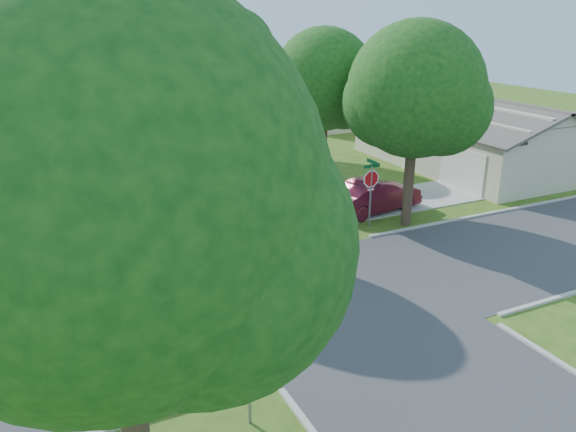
% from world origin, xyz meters
% --- Properties ---
extents(ground, '(100.00, 100.00, 0.00)m').
position_xyz_m(ground, '(0.00, 0.00, 0.00)').
color(ground, '#324E15').
rests_on(ground, ground).
extents(road_ns, '(7.00, 100.00, 0.02)m').
position_xyz_m(road_ns, '(0.00, 0.00, 0.00)').
color(road_ns, '#333335').
rests_on(road_ns, ground).
extents(sidewalk_ne, '(1.20, 40.00, 0.04)m').
position_xyz_m(sidewalk_ne, '(6.10, 26.00, 0.02)').
color(sidewalk_ne, '#9E9B91').
rests_on(sidewalk_ne, ground).
extents(sidewalk_nw, '(1.20, 40.00, 0.04)m').
position_xyz_m(sidewalk_nw, '(-6.10, 26.00, 0.02)').
color(sidewalk_nw, '#9E9B91').
rests_on(sidewalk_nw, ground).
extents(driveway, '(8.80, 3.60, 0.05)m').
position_xyz_m(driveway, '(7.90, 7.10, 0.03)').
color(driveway, '#9E9B91').
rests_on(driveway, ground).
extents(stop_sign_sw, '(1.05, 0.80, 2.98)m').
position_xyz_m(stop_sign_sw, '(-4.70, -4.70, 2.03)').
color(stop_sign_sw, gray).
rests_on(stop_sign_sw, ground).
extents(stop_sign_ne, '(1.05, 0.80, 2.98)m').
position_xyz_m(stop_sign_ne, '(4.70, 4.70, 2.03)').
color(stop_sign_ne, gray).
rests_on(stop_sign_ne, ground).
extents(tree_e_near, '(4.97, 4.80, 8.28)m').
position_xyz_m(tree_e_near, '(4.75, 9.01, 5.64)').
color(tree_e_near, '#38281C').
rests_on(tree_e_near, ground).
extents(tree_e_mid, '(5.59, 5.40, 9.21)m').
position_xyz_m(tree_e_mid, '(4.76, 21.01, 6.25)').
color(tree_e_mid, '#38281C').
rests_on(tree_e_mid, ground).
extents(tree_e_far, '(5.17, 5.00, 8.72)m').
position_xyz_m(tree_e_far, '(4.75, 34.01, 5.98)').
color(tree_e_far, '#38281C').
rests_on(tree_e_far, ground).
extents(tree_w_near, '(5.38, 5.20, 8.97)m').
position_xyz_m(tree_w_near, '(-4.64, 9.01, 6.12)').
color(tree_w_near, '#38281C').
rests_on(tree_w_near, ground).
extents(tree_w_mid, '(5.80, 5.60, 9.56)m').
position_xyz_m(tree_w_mid, '(-4.64, 21.01, 6.49)').
color(tree_w_mid, '#38281C').
rests_on(tree_w_mid, ground).
extents(tree_w_far, '(4.76, 4.60, 8.04)m').
position_xyz_m(tree_w_far, '(-4.65, 34.01, 5.51)').
color(tree_w_far, '#38281C').
rests_on(tree_w_far, ground).
extents(tree_sw_corner, '(6.21, 6.00, 9.55)m').
position_xyz_m(tree_sw_corner, '(-7.44, -6.99, 6.26)').
color(tree_sw_corner, '#38281C').
rests_on(tree_sw_corner, ground).
extents(tree_ne_corner, '(5.80, 5.60, 8.66)m').
position_xyz_m(tree_ne_corner, '(6.36, 4.21, 5.59)').
color(tree_ne_corner, '#38281C').
rests_on(tree_ne_corner, ground).
extents(house_ne_near, '(8.42, 13.60, 4.23)m').
position_xyz_m(house_ne_near, '(15.99, 11.00, 1.52)').
color(house_ne_near, '#BAAF93').
rests_on(house_ne_near, ground).
extents(house_ne_far, '(8.42, 13.60, 4.23)m').
position_xyz_m(house_ne_far, '(15.99, 29.00, 1.52)').
color(house_ne_far, '#BAAF93').
rests_on(house_ne_far, ground).
extents(car_driveway, '(4.93, 2.38, 1.56)m').
position_xyz_m(car_driveway, '(6.00, 6.24, 0.78)').
color(car_driveway, '#591222').
rests_on(car_driveway, ground).
extents(car_curb_east, '(1.70, 4.18, 1.42)m').
position_xyz_m(car_curb_east, '(3.20, 18.54, 0.71)').
color(car_curb_east, black).
rests_on(car_curb_east, ground).
extents(car_curb_west, '(2.48, 5.00, 1.40)m').
position_xyz_m(car_curb_west, '(-3.20, 37.90, 0.70)').
color(car_curb_west, black).
rests_on(car_curb_west, ground).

